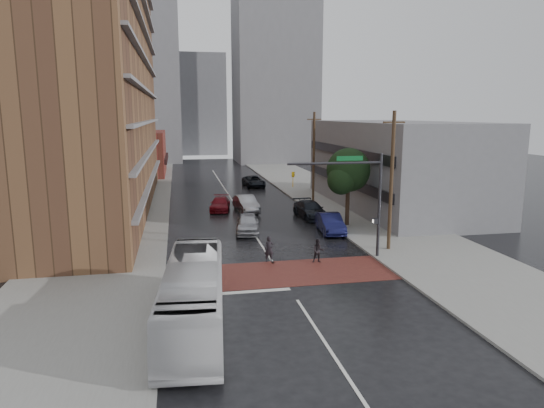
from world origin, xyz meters
name	(u,v)px	position (x,y,z in m)	size (l,w,h in m)	color
ground	(281,276)	(0.00, 0.00, 0.00)	(160.00, 160.00, 0.00)	black
crosswalk	(280,273)	(0.00, 0.50, 0.01)	(14.00, 5.00, 0.02)	maroon
sidewalk_west	(127,206)	(-11.50, 25.00, 0.07)	(9.00, 90.00, 0.15)	gray
sidewalk_east	(333,199)	(11.50, 25.00, 0.07)	(9.00, 90.00, 0.15)	gray
apartment_block	(92,70)	(-14.00, 24.00, 14.00)	(10.00, 44.00, 28.00)	brown
storefront_west	(140,153)	(-12.00, 54.00, 3.50)	(8.00, 16.00, 7.00)	maroon
building_east	(394,165)	(16.50, 20.00, 4.50)	(11.00, 26.00, 9.00)	slate
distant_tower_west	(135,83)	(-14.00, 78.00, 16.00)	(18.00, 16.00, 32.00)	slate
distant_tower_east	(275,73)	(14.00, 72.00, 18.00)	(16.00, 14.00, 36.00)	slate
distant_tower_center	(200,105)	(0.00, 95.00, 12.00)	(12.00, 10.00, 24.00)	slate
street_tree	(348,173)	(8.52, 12.03, 4.73)	(4.20, 4.10, 6.90)	#332319
signal_mast	(359,191)	(5.85, 2.50, 4.73)	(6.50, 0.30, 7.20)	#2D2D33
utility_pole_near	(391,180)	(8.80, 4.00, 5.14)	(1.60, 0.26, 10.00)	#473321
utility_pole_far	(314,157)	(8.80, 24.00, 5.14)	(1.60, 0.26, 10.00)	#473321
transit_bus	(194,296)	(-5.50, -6.33, 1.55)	(2.61, 11.16, 3.11)	silver
pedestrian_a	(269,249)	(-0.20, 3.00, 0.86)	(0.63, 0.41, 1.73)	black
pedestrian_b	(318,251)	(2.97, 2.21, 0.80)	(0.78, 0.61, 1.60)	black
car_travel_a	(248,224)	(-0.47, 11.23, 0.80)	(1.90, 4.71, 1.60)	#A5A6AC
car_travel_b	(246,204)	(0.66, 20.13, 0.82)	(1.75, 5.01, 1.65)	#A0A2A8
car_travel_c	(220,204)	(-1.87, 21.31, 0.68)	(1.89, 4.66, 1.35)	maroon
suv_travel	(254,181)	(4.08, 37.02, 0.74)	(2.46, 5.34, 1.48)	black
car_parked_near	(330,223)	(6.30, 10.00, 0.81)	(1.71, 4.91, 1.62)	#121440
car_parked_mid	(310,210)	(6.26, 16.00, 0.78)	(2.19, 5.39, 1.56)	black
car_parked_far	(309,208)	(6.28, 16.51, 0.82)	(1.93, 4.80, 1.64)	#9EA0A5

